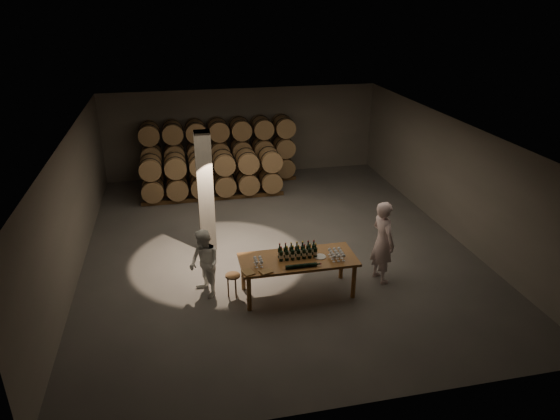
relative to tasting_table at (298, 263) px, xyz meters
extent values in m
plane|color=#585552|center=(0.00, 2.50, -0.80)|extent=(12.00, 12.00, 0.00)
plane|color=#605E59|center=(0.00, 2.50, 2.40)|extent=(12.00, 12.00, 0.00)
plane|color=#6C675D|center=(0.00, 8.50, 0.80)|extent=(10.00, 0.00, 10.00)
plane|color=#6C675D|center=(0.00, -3.50, 0.80)|extent=(10.00, 0.00, 10.00)
plane|color=#6C675D|center=(-5.00, 2.50, 0.80)|extent=(0.00, 12.00, 12.00)
plane|color=#6C675D|center=(5.00, 2.50, 0.80)|extent=(0.00, 12.00, 12.00)
cube|color=slate|center=(-1.80, 2.70, 0.80)|extent=(0.40, 0.40, 3.20)
cylinder|color=brown|center=(-1.18, -0.43, -0.38)|extent=(0.10, 0.10, 0.84)
cylinder|color=brown|center=(1.18, -0.43, -0.38)|extent=(0.10, 0.10, 0.84)
cylinder|color=brown|center=(-1.18, 0.43, -0.38)|extent=(0.10, 0.10, 0.84)
cylinder|color=brown|center=(1.18, 0.43, -0.38)|extent=(0.10, 0.10, 0.84)
cube|color=brown|center=(0.00, 0.00, 0.07)|extent=(2.60, 1.10, 0.06)
cube|color=brown|center=(-0.96, 7.40, -0.74)|extent=(5.48, 0.10, 0.12)
cube|color=brown|center=(-0.96, 8.00, -0.74)|extent=(5.48, 0.10, 0.12)
cylinder|color=#9A7545|center=(-3.30, 7.70, -0.33)|extent=(0.70, 0.95, 0.70)
cylinder|color=black|center=(-3.30, 7.44, -0.33)|extent=(0.73, 0.04, 0.73)
cylinder|color=black|center=(-3.30, 7.96, -0.33)|extent=(0.73, 0.04, 0.73)
cylinder|color=#9A7545|center=(-2.52, 7.70, -0.33)|extent=(0.70, 0.95, 0.70)
cylinder|color=black|center=(-2.52, 7.44, -0.33)|extent=(0.73, 0.04, 0.73)
cylinder|color=black|center=(-2.52, 7.96, -0.33)|extent=(0.73, 0.04, 0.73)
cylinder|color=#9A7545|center=(-1.74, 7.70, -0.33)|extent=(0.70, 0.95, 0.70)
cylinder|color=black|center=(-1.74, 7.44, -0.33)|extent=(0.73, 0.04, 0.73)
cylinder|color=black|center=(-1.74, 7.96, -0.33)|extent=(0.73, 0.04, 0.73)
cylinder|color=#9A7545|center=(-0.96, 7.70, -0.33)|extent=(0.70, 0.95, 0.70)
cylinder|color=black|center=(-0.96, 7.44, -0.33)|extent=(0.73, 0.04, 0.73)
cylinder|color=black|center=(-0.96, 7.96, -0.33)|extent=(0.73, 0.04, 0.73)
cylinder|color=#9A7545|center=(-0.18, 7.70, -0.33)|extent=(0.70, 0.95, 0.70)
cylinder|color=black|center=(-0.18, 7.44, -0.33)|extent=(0.73, 0.04, 0.73)
cylinder|color=black|center=(-0.18, 7.96, -0.33)|extent=(0.73, 0.04, 0.73)
cylinder|color=#9A7545|center=(0.60, 7.70, -0.33)|extent=(0.70, 0.95, 0.70)
cylinder|color=black|center=(0.60, 7.44, -0.33)|extent=(0.73, 0.04, 0.73)
cylinder|color=black|center=(0.60, 7.96, -0.33)|extent=(0.73, 0.04, 0.73)
cylinder|color=#9A7545|center=(1.38, 7.70, -0.33)|extent=(0.70, 0.95, 0.70)
cylinder|color=black|center=(1.38, 7.44, -0.33)|extent=(0.73, 0.04, 0.73)
cylinder|color=black|center=(1.38, 7.96, -0.33)|extent=(0.73, 0.04, 0.73)
cylinder|color=#9A7545|center=(-3.30, 7.70, 0.41)|extent=(0.70, 0.95, 0.70)
cylinder|color=black|center=(-3.30, 7.44, 0.41)|extent=(0.73, 0.04, 0.73)
cylinder|color=black|center=(-3.30, 7.96, 0.41)|extent=(0.73, 0.04, 0.73)
cylinder|color=#9A7545|center=(-2.52, 7.70, 0.41)|extent=(0.70, 0.95, 0.70)
cylinder|color=black|center=(-2.52, 7.44, 0.41)|extent=(0.73, 0.04, 0.73)
cylinder|color=black|center=(-2.52, 7.96, 0.41)|extent=(0.73, 0.04, 0.73)
cylinder|color=#9A7545|center=(-1.74, 7.70, 0.41)|extent=(0.70, 0.95, 0.70)
cylinder|color=black|center=(-1.74, 7.44, 0.41)|extent=(0.73, 0.04, 0.73)
cylinder|color=black|center=(-1.74, 7.96, 0.41)|extent=(0.73, 0.04, 0.73)
cylinder|color=#9A7545|center=(-0.96, 7.70, 0.41)|extent=(0.70, 0.95, 0.70)
cylinder|color=black|center=(-0.96, 7.44, 0.41)|extent=(0.73, 0.04, 0.73)
cylinder|color=black|center=(-0.96, 7.96, 0.41)|extent=(0.73, 0.04, 0.73)
cylinder|color=#9A7545|center=(-0.18, 7.70, 0.41)|extent=(0.70, 0.95, 0.70)
cylinder|color=black|center=(-0.18, 7.44, 0.41)|extent=(0.73, 0.04, 0.73)
cylinder|color=black|center=(-0.18, 7.96, 0.41)|extent=(0.73, 0.04, 0.73)
cylinder|color=#9A7545|center=(0.60, 7.70, 0.41)|extent=(0.70, 0.95, 0.70)
cylinder|color=black|center=(0.60, 7.44, 0.41)|extent=(0.73, 0.04, 0.73)
cylinder|color=black|center=(0.60, 7.96, 0.41)|extent=(0.73, 0.04, 0.73)
cylinder|color=#9A7545|center=(1.38, 7.70, 0.41)|extent=(0.70, 0.95, 0.70)
cylinder|color=black|center=(1.38, 7.44, 0.41)|extent=(0.73, 0.04, 0.73)
cylinder|color=black|center=(1.38, 7.96, 0.41)|extent=(0.73, 0.04, 0.73)
cylinder|color=#9A7545|center=(-3.30, 7.70, 1.15)|extent=(0.70, 0.95, 0.70)
cylinder|color=black|center=(-3.30, 7.44, 1.15)|extent=(0.73, 0.04, 0.73)
cylinder|color=black|center=(-3.30, 7.96, 1.15)|extent=(0.73, 0.04, 0.73)
cylinder|color=#9A7545|center=(-2.52, 7.70, 1.15)|extent=(0.70, 0.95, 0.70)
cylinder|color=black|center=(-2.52, 7.44, 1.15)|extent=(0.73, 0.04, 0.73)
cylinder|color=black|center=(-2.52, 7.96, 1.15)|extent=(0.73, 0.04, 0.73)
cylinder|color=#9A7545|center=(-1.74, 7.70, 1.15)|extent=(0.70, 0.95, 0.70)
cylinder|color=black|center=(-1.74, 7.44, 1.15)|extent=(0.73, 0.04, 0.73)
cylinder|color=black|center=(-1.74, 7.96, 1.15)|extent=(0.73, 0.04, 0.73)
cylinder|color=#9A7545|center=(-0.96, 7.70, 1.15)|extent=(0.70, 0.95, 0.70)
cylinder|color=black|center=(-0.96, 7.44, 1.15)|extent=(0.73, 0.04, 0.73)
cylinder|color=black|center=(-0.96, 7.96, 1.15)|extent=(0.73, 0.04, 0.73)
cylinder|color=#9A7545|center=(-0.18, 7.70, 1.15)|extent=(0.70, 0.95, 0.70)
cylinder|color=black|center=(-0.18, 7.44, 1.15)|extent=(0.73, 0.04, 0.73)
cylinder|color=black|center=(-0.18, 7.96, 1.15)|extent=(0.73, 0.04, 0.73)
cylinder|color=#9A7545|center=(0.60, 7.70, 1.15)|extent=(0.70, 0.95, 0.70)
cylinder|color=black|center=(0.60, 7.44, 1.15)|extent=(0.73, 0.04, 0.73)
cylinder|color=black|center=(0.60, 7.96, 1.15)|extent=(0.73, 0.04, 0.73)
cylinder|color=#9A7545|center=(1.38, 7.70, 1.15)|extent=(0.70, 0.95, 0.70)
cylinder|color=black|center=(1.38, 7.44, 1.15)|extent=(0.73, 0.04, 0.73)
cylinder|color=black|center=(1.38, 7.96, 1.15)|extent=(0.73, 0.04, 0.73)
cube|color=brown|center=(-1.35, 6.00, -0.74)|extent=(4.70, 0.10, 0.12)
cube|color=brown|center=(-1.35, 6.60, -0.74)|extent=(4.70, 0.10, 0.12)
cylinder|color=#9A7545|center=(-3.30, 6.30, -0.33)|extent=(0.70, 0.95, 0.70)
cylinder|color=black|center=(-3.30, 6.04, -0.33)|extent=(0.73, 0.04, 0.73)
cylinder|color=black|center=(-3.30, 6.56, -0.33)|extent=(0.73, 0.04, 0.73)
cylinder|color=#9A7545|center=(-2.52, 6.30, -0.33)|extent=(0.70, 0.95, 0.70)
cylinder|color=black|center=(-2.52, 6.04, -0.33)|extent=(0.73, 0.04, 0.73)
cylinder|color=black|center=(-2.52, 6.56, -0.33)|extent=(0.73, 0.04, 0.73)
cylinder|color=#9A7545|center=(-1.74, 6.30, -0.33)|extent=(0.70, 0.95, 0.70)
cylinder|color=black|center=(-1.74, 6.04, -0.33)|extent=(0.73, 0.04, 0.73)
cylinder|color=black|center=(-1.74, 6.56, -0.33)|extent=(0.73, 0.04, 0.73)
cylinder|color=#9A7545|center=(-0.96, 6.30, -0.33)|extent=(0.70, 0.95, 0.70)
cylinder|color=black|center=(-0.96, 6.04, -0.33)|extent=(0.73, 0.04, 0.73)
cylinder|color=black|center=(-0.96, 6.56, -0.33)|extent=(0.73, 0.04, 0.73)
cylinder|color=#9A7545|center=(-0.18, 6.30, -0.33)|extent=(0.70, 0.95, 0.70)
cylinder|color=black|center=(-0.18, 6.04, -0.33)|extent=(0.73, 0.04, 0.73)
cylinder|color=black|center=(-0.18, 6.56, -0.33)|extent=(0.73, 0.04, 0.73)
cylinder|color=#9A7545|center=(0.60, 6.30, -0.33)|extent=(0.70, 0.95, 0.70)
cylinder|color=black|center=(0.60, 6.04, -0.33)|extent=(0.73, 0.04, 0.73)
cylinder|color=black|center=(0.60, 6.56, -0.33)|extent=(0.73, 0.04, 0.73)
cylinder|color=#9A7545|center=(-3.30, 6.30, 0.41)|extent=(0.70, 0.95, 0.70)
cylinder|color=black|center=(-3.30, 6.04, 0.41)|extent=(0.73, 0.04, 0.73)
cylinder|color=black|center=(-3.30, 6.56, 0.41)|extent=(0.73, 0.04, 0.73)
cylinder|color=#9A7545|center=(-2.52, 6.30, 0.41)|extent=(0.70, 0.95, 0.70)
cylinder|color=black|center=(-2.52, 6.04, 0.41)|extent=(0.73, 0.04, 0.73)
cylinder|color=black|center=(-2.52, 6.56, 0.41)|extent=(0.73, 0.04, 0.73)
cylinder|color=#9A7545|center=(-1.74, 6.30, 0.41)|extent=(0.70, 0.95, 0.70)
cylinder|color=black|center=(-1.74, 6.04, 0.41)|extent=(0.73, 0.04, 0.73)
cylinder|color=black|center=(-1.74, 6.56, 0.41)|extent=(0.73, 0.04, 0.73)
cylinder|color=#9A7545|center=(-0.96, 6.30, 0.41)|extent=(0.70, 0.95, 0.70)
cylinder|color=black|center=(-0.96, 6.04, 0.41)|extent=(0.73, 0.04, 0.73)
cylinder|color=black|center=(-0.96, 6.56, 0.41)|extent=(0.73, 0.04, 0.73)
cylinder|color=#9A7545|center=(-0.18, 6.30, 0.41)|extent=(0.70, 0.95, 0.70)
cylinder|color=black|center=(-0.18, 6.04, 0.41)|extent=(0.73, 0.04, 0.73)
cylinder|color=black|center=(-0.18, 6.56, 0.41)|extent=(0.73, 0.04, 0.73)
cylinder|color=#9A7545|center=(0.60, 6.30, 0.41)|extent=(0.70, 0.95, 0.70)
cylinder|color=black|center=(0.60, 6.04, 0.41)|extent=(0.73, 0.04, 0.73)
cylinder|color=black|center=(0.60, 6.56, 0.41)|extent=(0.73, 0.04, 0.73)
cylinder|color=black|center=(-0.39, -0.03, 0.22)|extent=(0.09, 0.09, 0.24)
cylinder|color=silver|center=(-0.39, -0.03, 0.21)|extent=(0.09, 0.09, 0.08)
cylinder|color=black|center=(-0.39, -0.03, 0.39)|extent=(0.03, 0.03, 0.10)
cylinder|color=gold|center=(-0.39, -0.03, 0.44)|extent=(0.04, 0.04, 0.03)
cylinder|color=black|center=(-0.39, 0.12, 0.22)|extent=(0.09, 0.09, 0.24)
cylinder|color=silver|center=(-0.39, 0.12, 0.21)|extent=(0.09, 0.09, 0.08)
cylinder|color=black|center=(-0.39, 0.12, 0.39)|extent=(0.03, 0.03, 0.10)
cylinder|color=maroon|center=(-0.39, 0.12, 0.44)|extent=(0.04, 0.04, 0.03)
cylinder|color=black|center=(-0.26, -0.03, 0.22)|extent=(0.09, 0.09, 0.24)
cylinder|color=silver|center=(-0.26, -0.03, 0.21)|extent=(0.09, 0.09, 0.08)
cylinder|color=black|center=(-0.26, -0.03, 0.39)|extent=(0.03, 0.03, 0.10)
cylinder|color=maroon|center=(-0.26, -0.03, 0.44)|extent=(0.04, 0.04, 0.03)
cylinder|color=black|center=(-0.26, 0.12, 0.22)|extent=(0.09, 0.09, 0.24)
cylinder|color=silver|center=(-0.26, 0.12, 0.21)|extent=(0.09, 0.09, 0.08)
cylinder|color=black|center=(-0.26, 0.12, 0.39)|extent=(0.03, 0.03, 0.10)
cylinder|color=gold|center=(-0.26, 0.12, 0.44)|extent=(0.04, 0.04, 0.03)
cylinder|color=black|center=(-0.13, -0.03, 0.22)|extent=(0.09, 0.09, 0.24)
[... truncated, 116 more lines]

